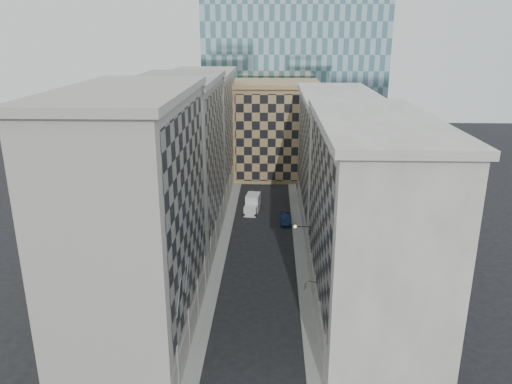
# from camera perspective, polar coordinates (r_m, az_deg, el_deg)

# --- Properties ---
(sidewalk_west) EXTENTS (1.50, 100.00, 0.15)m
(sidewalk_west) POSITION_cam_1_polar(r_m,az_deg,el_deg) (67.34, -3.96, -6.78)
(sidewalk_west) COLOR gray
(sidewalk_west) RESTS_ON ground
(sidewalk_east) EXTENTS (1.50, 100.00, 0.15)m
(sidewalk_east) POSITION_cam_1_polar(r_m,az_deg,el_deg) (67.12, 5.06, -6.90)
(sidewalk_east) COLOR gray
(sidewalk_east) RESTS_ON ground
(bldg_left_a) EXTENTS (10.80, 22.80, 23.70)m
(bldg_left_a) POSITION_cam_1_polar(r_m,az_deg,el_deg) (46.57, -13.55, -3.18)
(bldg_left_a) COLOR #A59F95
(bldg_left_a) RESTS_ON ground
(bldg_left_b) EXTENTS (10.80, 22.80, 22.70)m
(bldg_left_b) POSITION_cam_1_polar(r_m,az_deg,el_deg) (67.15, -8.70, 3.19)
(bldg_left_b) COLOR gray
(bldg_left_b) RESTS_ON ground
(bldg_left_c) EXTENTS (10.80, 22.80, 21.70)m
(bldg_left_c) POSITION_cam_1_polar(r_m,az_deg,el_deg) (88.41, -6.14, 6.53)
(bldg_left_c) COLOR #A59F95
(bldg_left_c) RESTS_ON ground
(bldg_right_a) EXTENTS (10.80, 26.80, 20.70)m
(bldg_right_a) POSITION_cam_1_polar(r_m,az_deg,el_deg) (50.08, 12.70, -3.44)
(bldg_right_a) COLOR #A7A499
(bldg_right_a) RESTS_ON ground
(bldg_right_b) EXTENTS (10.80, 28.80, 19.70)m
(bldg_right_b) POSITION_cam_1_polar(r_m,az_deg,el_deg) (75.68, 9.08, 3.70)
(bldg_right_b) COLOR #A7A499
(bldg_right_b) RESTS_ON ground
(tan_block) EXTENTS (16.80, 14.80, 18.80)m
(tan_block) POSITION_cam_1_polar(r_m,az_deg,el_deg) (100.47, 2.25, 7.19)
(tan_block) COLOR #A78258
(tan_block) RESTS_ON ground
(church_tower) EXTENTS (7.20, 7.20, 51.50)m
(church_tower) POSITION_cam_1_polar(r_m,az_deg,el_deg) (112.81, 1.28, 17.34)
(church_tower) COLOR #2F2925
(church_tower) RESTS_ON ground
(flagpoles_left) EXTENTS (0.10, 6.33, 2.33)m
(flagpoles_left) POSITION_cam_1_polar(r_m,az_deg,el_deg) (42.64, -8.35, -10.56)
(flagpoles_left) COLOR gray
(flagpoles_left) RESTS_ON ground
(bracket_lamp) EXTENTS (1.98, 0.36, 0.36)m
(bracket_lamp) POSITION_cam_1_polar(r_m,az_deg,el_deg) (59.14, 4.67, -3.95)
(bracket_lamp) COLOR black
(bracket_lamp) RESTS_ON ground
(box_truck) EXTENTS (2.64, 5.28, 2.78)m
(box_truck) POSITION_cam_1_polar(r_m,az_deg,el_deg) (81.19, -0.41, -1.45)
(box_truck) COLOR white
(box_truck) RESTS_ON ground
(dark_car) EXTENTS (1.59, 4.46, 1.47)m
(dark_car) POSITION_cam_1_polar(r_m,az_deg,el_deg) (76.69, 3.36, -3.06)
(dark_car) COLOR #101B3A
(dark_car) RESTS_ON ground
(shop_sign) EXTENTS (1.27, 0.72, 0.83)m
(shop_sign) POSITION_cam_1_polar(r_m,az_deg,el_deg) (51.28, 5.74, -10.53)
(shop_sign) COLOR black
(shop_sign) RESTS_ON ground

